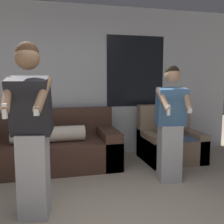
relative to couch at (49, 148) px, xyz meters
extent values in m
cube|color=silver|center=(0.44, 0.52, 1.03)|extent=(6.21, 0.06, 2.70)
cube|color=black|center=(1.62, 0.48, 1.23)|extent=(1.10, 0.01, 1.30)
cube|color=#472D23|center=(0.00, -0.05, -0.09)|extent=(2.19, 0.98, 0.45)
cube|color=#472D23|center=(0.00, 0.33, 0.36)|extent=(2.19, 0.22, 0.47)
cube|color=#472D23|center=(0.95, -0.05, -0.02)|extent=(0.28, 0.98, 0.59)
cylinder|color=beige|center=(0.00, -0.17, 0.25)|extent=(1.10, 0.24, 0.24)
cube|color=#937A60|center=(2.06, -0.15, -0.12)|extent=(0.97, 0.85, 0.40)
cube|color=#937A60|center=(2.06, 0.18, 0.36)|extent=(0.97, 0.20, 0.54)
cube|color=#937A60|center=(1.67, -0.15, -0.07)|extent=(0.18, 0.85, 0.50)
cube|color=#937A60|center=(2.46, -0.15, -0.07)|extent=(0.18, 0.85, 0.50)
cube|color=slate|center=(2.06, -0.19, 0.09)|extent=(0.83, 0.68, 0.01)
cube|color=beige|center=(2.06, -0.08, 0.28)|extent=(0.36, 0.14, 0.36)
cube|color=#B2B2B7|center=(-0.16, -1.54, 0.12)|extent=(0.33, 0.29, 0.87)
cube|color=black|center=(-0.17, -1.58, 0.83)|extent=(0.45, 0.42, 0.59)
sphere|color=brown|center=(-0.17, -1.60, 1.29)|extent=(0.23, 0.23, 0.23)
sphere|color=#3D2819|center=(-0.17, -1.59, 1.33)|extent=(0.22, 0.22, 0.22)
cylinder|color=brown|center=(-0.36, -1.69, 0.95)|extent=(0.10, 0.36, 0.33)
cube|color=white|center=(-0.36, -1.84, 0.82)|extent=(0.04, 0.04, 0.13)
cylinder|color=brown|center=(-0.05, -1.75, 0.95)|extent=(0.20, 0.36, 0.33)
cube|color=white|center=(-0.10, -1.89, 0.82)|extent=(0.05, 0.04, 0.08)
cube|color=#B2B2B7|center=(1.61, -0.99, 0.08)|extent=(0.32, 0.28, 0.79)
cube|color=#3D6693|center=(1.61, -1.01, 0.72)|extent=(0.42, 0.34, 0.53)
sphere|color=#A37A5B|center=(1.61, -1.02, 1.14)|extent=(0.21, 0.21, 0.21)
sphere|color=black|center=(1.61, -1.01, 1.17)|extent=(0.20, 0.20, 0.20)
cylinder|color=#A37A5B|center=(1.43, -1.13, 0.83)|extent=(0.08, 0.35, 0.30)
cube|color=white|center=(1.43, -1.28, 0.71)|extent=(0.04, 0.04, 0.13)
cylinder|color=#A37A5B|center=(1.74, -1.18, 0.83)|extent=(0.18, 0.36, 0.30)
cube|color=white|center=(1.70, -1.32, 0.71)|extent=(0.05, 0.04, 0.08)
camera|label=1|loc=(-0.01, -4.20, 1.09)|focal=42.00mm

